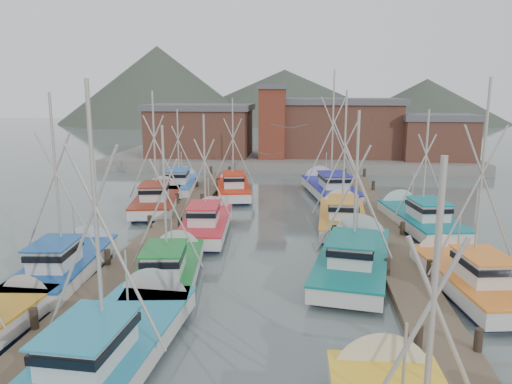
# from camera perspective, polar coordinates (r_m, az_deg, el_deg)

# --- Properties ---
(ground) EXTENTS (260.00, 260.00, 0.00)m
(ground) POSITION_cam_1_polar(r_m,az_deg,el_deg) (27.06, 1.21, -8.22)
(ground) COLOR #4C5B58
(ground) RESTS_ON ground
(dock_left) EXTENTS (2.30, 46.00, 1.50)m
(dock_left) POSITION_cam_1_polar(r_m,az_deg,el_deg) (32.04, -10.81, -4.84)
(dock_left) COLOR brown
(dock_left) RESTS_ON ground
(dock_right) EXTENTS (2.30, 46.00, 1.50)m
(dock_right) POSITION_cam_1_polar(r_m,az_deg,el_deg) (31.15, 14.84, -5.51)
(dock_right) COLOR brown
(dock_right) RESTS_ON ground
(quay) EXTENTS (44.00, 16.00, 1.20)m
(quay) POSITION_cam_1_polar(r_m,az_deg,el_deg) (62.98, 3.93, 3.80)
(quay) COLOR gray
(quay) RESTS_ON ground
(shed_left) EXTENTS (12.72, 8.48, 6.20)m
(shed_left) POSITION_cam_1_polar(r_m,az_deg,el_deg) (61.94, -6.39, 7.10)
(shed_left) COLOR brown
(shed_left) RESTS_ON quay
(shed_center) EXTENTS (14.84, 9.54, 6.90)m
(shed_center) POSITION_cam_1_polar(r_m,az_deg,el_deg) (62.65, 9.52, 7.39)
(shed_center) COLOR brown
(shed_center) RESTS_ON quay
(shed_right) EXTENTS (8.48, 6.36, 5.20)m
(shed_right) POSITION_cam_1_polar(r_m,az_deg,el_deg) (61.46, 20.01, 5.97)
(shed_right) COLOR brown
(shed_right) RESTS_ON quay
(lookout_tower) EXTENTS (3.60, 3.60, 8.50)m
(lookout_tower) POSITION_cam_1_polar(r_m,az_deg,el_deg) (58.61, 1.89, 8.10)
(lookout_tower) COLOR maroon
(lookout_tower) RESTS_ON quay
(distant_hills) EXTENTS (175.00, 140.00, 42.00)m
(distant_hills) POSITION_cam_1_polar(r_m,az_deg,el_deg) (148.97, 0.10, 8.14)
(distant_hills) COLOR #3E463B
(distant_hills) RESTS_ON ground
(boat_0) EXTENTS (4.24, 10.47, 10.49)m
(boat_0) POSITION_cam_1_polar(r_m,az_deg,el_deg) (18.43, -15.73, -16.34)
(boat_0) COLOR #0F1734
(boat_0) RESTS_ON ground
(boat_4) EXTENTS (3.69, 8.93, 8.36)m
(boat_4) POSITION_cam_1_polar(r_m,az_deg,el_deg) (24.67, -9.83, -8.73)
(boat_4) COLOR #0F1734
(boat_4) RESTS_ON ground
(boat_5) EXTENTS (4.93, 10.82, 9.22)m
(boat_5) POSITION_cam_1_polar(r_m,az_deg,el_deg) (26.49, 11.17, -7.33)
(boat_5) COLOR #0F1734
(boat_5) RESTS_ON ground
(boat_6) EXTENTS (3.98, 9.10, 9.83)m
(boat_6) POSITION_cam_1_polar(r_m,az_deg,el_deg) (26.78, -20.58, -7.65)
(boat_6) COLOR #0F1734
(boat_6) RESTS_ON ground
(boat_7) EXTENTS (4.12, 9.07, 10.45)m
(boat_7) POSITION_cam_1_polar(r_m,az_deg,el_deg) (25.42, 22.78, -8.85)
(boat_7) COLOR #0F1734
(boat_7) RESTS_ON ground
(boat_8) EXTENTS (3.41, 8.98, 8.45)m
(boat_8) POSITION_cam_1_polar(r_m,az_deg,el_deg) (32.58, -5.61, -3.55)
(boat_8) COLOR #0F1734
(boat_8) RESTS_ON ground
(boat_9) EXTENTS (4.02, 9.66, 10.00)m
(boat_9) POSITION_cam_1_polar(r_m,az_deg,el_deg) (34.54, 9.80, -2.78)
(boat_9) COLOR #0F1734
(boat_9) RESTS_ON ground
(boat_10) EXTENTS (4.61, 10.15, 9.99)m
(boat_10) POSITION_cam_1_polar(r_m,az_deg,el_deg) (40.06, -11.15, -0.82)
(boat_10) COLOR #0F1734
(boat_10) RESTS_ON ground
(boat_11) EXTENTS (4.61, 9.99, 8.83)m
(boat_11) POSITION_cam_1_polar(r_m,az_deg,el_deg) (35.41, 17.92, -2.83)
(boat_11) COLOR #0F1734
(boat_11) RESTS_ON ground
(boat_12) EXTENTS (4.16, 9.03, 9.19)m
(boat_12) POSITION_cam_1_polar(r_m,az_deg,el_deg) (43.89, -2.64, 0.47)
(boat_12) COLOR #0F1734
(boat_12) RESTS_ON ground
(boat_13) EXTENTS (5.19, 10.88, 11.78)m
(boat_13) POSITION_cam_1_polar(r_m,az_deg,el_deg) (44.34, 8.30, 0.49)
(boat_13) COLOR #0F1734
(boat_13) RESTS_ON ground
(boat_14) EXTENTS (3.66, 9.12, 8.23)m
(boat_14) POSITION_cam_1_polar(r_m,az_deg,el_deg) (46.25, -8.62, 0.92)
(boat_14) COLOR #0F1734
(boat_14) RESTS_ON ground
(gull_near) EXTENTS (1.55, 0.63, 0.24)m
(gull_near) POSITION_cam_1_polar(r_m,az_deg,el_deg) (20.83, 3.84, 7.45)
(gull_near) COLOR gray
(gull_near) RESTS_ON ground
(gull_far) EXTENTS (1.55, 0.63, 0.24)m
(gull_far) POSITION_cam_1_polar(r_m,az_deg,el_deg) (29.58, 1.52, 4.38)
(gull_far) COLOR gray
(gull_far) RESTS_ON ground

